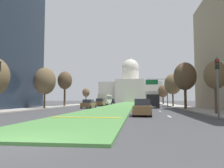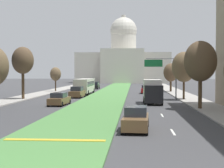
{
  "view_description": "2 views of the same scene",
  "coord_description": "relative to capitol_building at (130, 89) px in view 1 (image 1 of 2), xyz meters",
  "views": [
    {
      "loc": [
        4.27,
        -7.54,
        1.69
      ],
      "look_at": [
        -1.0,
        37.89,
        4.87
      ],
      "focal_mm": 34.9,
      "sensor_mm": 36.0,
      "label": 1
    },
    {
      "loc": [
        4.71,
        -8.77,
        4.15
      ],
      "look_at": [
        2.2,
        28.13,
        2.87
      ],
      "focal_mm": 53.3,
      "sensor_mm": 36.0,
      "label": 2
    }
  ],
  "objects": [
    {
      "name": "sidewalk_right",
      "position": [
        13.42,
        -78.63,
        -8.27
      ],
      "size": [
        4.0,
        119.26,
        0.15
      ],
      "primitive_type": "cube",
      "color": "#9E9991",
      "rests_on": "ground_plane"
    },
    {
      "name": "street_tree_left_mid",
      "position": [
        -11.99,
        -102.41,
        -3.46
      ],
      "size": [
        3.82,
        3.82,
        7.29
      ],
      "color": "#4C3823",
      "rests_on": "ground_plane"
    },
    {
      "name": "overhead_guide_sign",
      "position": [
        9.34,
        -88.57,
        -3.73
      ],
      "size": [
        4.99,
        0.2,
        6.5
      ],
      "color": "#515456",
      "rests_on": "ground_plane"
    },
    {
      "name": "ground_plane",
      "position": [
        0.0,
        -65.38,
        -8.34
      ],
      "size": [
        291.52,
        291.52,
        0.0
      ],
      "primitive_type": "plane",
      "color": "#3D3D3F"
    },
    {
      "name": "city_bus",
      "position": [
        -4.81,
        -77.53,
        -6.57
      ],
      "size": [
        2.62,
        11.0,
        2.95
      ],
      "color": "beige",
      "rests_on": "ground_plane"
    },
    {
      "name": "street_tree_right_far",
      "position": [
        12.15,
        -89.58,
        -3.35
      ],
      "size": [
        3.67,
        3.67,
        7.3
      ],
      "color": "#4C3823",
      "rests_on": "ground_plane"
    },
    {
      "name": "street_tree_right_distant",
      "position": [
        12.39,
        -69.14,
        -4.19
      ],
      "size": [
        3.11,
        3.11,
        6.13
      ],
      "color": "#4C3823",
      "rests_on": "ground_plane"
    },
    {
      "name": "sedan_lead_stopped",
      "position": [
        4.81,
        -116.67,
        -7.54
      ],
      "size": [
        2.03,
        4.52,
        1.72
      ],
      "color": "brown",
      "rests_on": "ground_plane"
    },
    {
      "name": "street_tree_left_far",
      "position": [
        -12.27,
        -90.87,
        -2.41
      ],
      "size": [
        3.3,
        3.3,
        8.07
      ],
      "color": "#4C3823",
      "rests_on": "ground_plane"
    },
    {
      "name": "traffic_light_near_right",
      "position": [
        10.92,
        -120.3,
        -5.03
      ],
      "size": [
        0.28,
        0.35,
        5.2
      ],
      "color": "#515456",
      "rests_on": "ground_plane"
    },
    {
      "name": "sedan_far_horizon",
      "position": [
        7.0,
        -73.89,
        -7.57
      ],
      "size": [
        2.15,
        4.69,
        1.64
      ],
      "color": "maroon",
      "rests_on": "ground_plane"
    },
    {
      "name": "sedan_distant",
      "position": [
        -4.72,
        -86.21,
        -7.48
      ],
      "size": [
        2.22,
        4.76,
        1.87
      ],
      "color": "brown",
      "rests_on": "ground_plane"
    },
    {
      "name": "sidewalk_left",
      "position": [
        -13.42,
        -78.63,
        -8.27
      ],
      "size": [
        4.0,
        119.26,
        0.15
      ],
      "primitive_type": "cube",
      "color": "#9E9991",
      "rests_on": "ground_plane"
    },
    {
      "name": "lane_dashes_right",
      "position": [
        7.39,
        -97.89,
        -8.34
      ],
      "size": [
        0.16,
        43.25,
        0.01
      ],
      "color": "silver",
      "rests_on": "ground_plane"
    },
    {
      "name": "capitol_building",
      "position": [
        0.0,
        0.0,
        0.0
      ],
      "size": [
        37.86,
        27.7,
        28.46
      ],
      "color": "beige",
      "rests_on": "ground_plane"
    },
    {
      "name": "street_tree_left_distant",
      "position": [
        -12.27,
        -69.99,
        -4.54
      ],
      "size": [
        2.35,
        2.35,
        5.31
      ],
      "color": "#4C3823",
      "rests_on": "ground_plane"
    },
    {
      "name": "street_tree_right_mid",
      "position": [
        12.03,
        -102.77,
        -2.97
      ],
      "size": [
        3.63,
        3.63,
        7.69
      ],
      "color": "#4C3823",
      "rests_on": "ground_plane"
    },
    {
      "name": "median_curb_nose",
      "position": [
        0.0,
        -121.18,
        -8.18
      ],
      "size": [
        6.05,
        0.5,
        0.04
      ],
      "primitive_type": "cube",
      "color": "gold",
      "rests_on": "grass_median"
    },
    {
      "name": "street_tree_right_near",
      "position": [
        12.7,
        -114.63,
        -4.1
      ],
      "size": [
        2.43,
        2.43,
        5.81
      ],
      "color": "#4C3823",
      "rests_on": "ground_plane"
    },
    {
      "name": "sedan_very_far",
      "position": [
        -5.16,
        -57.42,
        -7.49
      ],
      "size": [
        1.93,
        4.2,
        1.83
      ],
      "color": "black",
      "rests_on": "ground_plane"
    },
    {
      "name": "sedan_midblock",
      "position": [
        -4.79,
        -99.08,
        -7.57
      ],
      "size": [
        2.14,
        4.75,
        1.63
      ],
      "color": "brown",
      "rests_on": "ground_plane"
    },
    {
      "name": "box_truck_delivery",
      "position": [
        7.1,
        -96.02,
        -6.67
      ],
      "size": [
        2.4,
        6.4,
        3.2
      ],
      "color": "black",
      "rests_on": "ground_plane"
    },
    {
      "name": "grass_median",
      "position": [
        0.0,
        -72.01,
        -8.27
      ],
      "size": [
        6.72,
        119.26,
        0.14
      ],
      "primitive_type": "cube",
      "color": "#4C8442",
      "rests_on": "ground_plane"
    }
  ]
}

